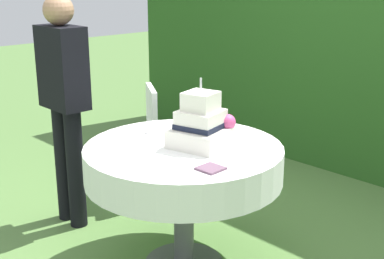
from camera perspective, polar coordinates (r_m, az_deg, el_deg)
name	(u,v)px	position (r m, az deg, el deg)	size (l,w,h in m)	color
foliage_hedge	(381,21)	(4.74, 19.58, 10.87)	(5.56, 0.42, 2.68)	#28561E
cake_table	(184,164)	(3.11, -0.91, -3.72)	(1.16, 1.16, 0.77)	#4C4C51
wedding_cake	(202,126)	(3.04, 1.05, 0.42)	(0.37, 0.37, 0.40)	white
serving_plate_near	(180,129)	(3.37, -1.33, 0.00)	(0.11, 0.11, 0.01)	white
serving_plate_far	(154,132)	(3.33, -4.07, -0.24)	(0.12, 0.12, 0.01)	white
napkin_stack	(211,168)	(2.72, 2.02, -4.19)	(0.12, 0.12, 0.01)	#6B4C60
garden_chair	(139,132)	(4.14, -5.67, -0.27)	(0.55, 0.55, 0.89)	white
standing_person	(65,96)	(3.70, -13.50, 3.48)	(0.36, 0.20, 1.60)	black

